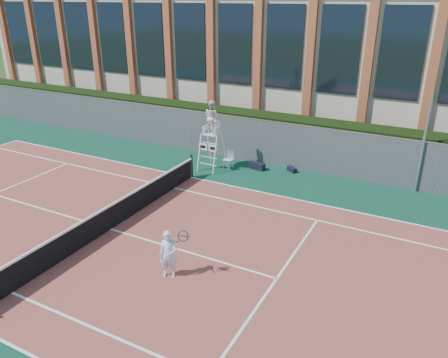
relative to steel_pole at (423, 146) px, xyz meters
The scene contains 13 objects.
ground 12.92m from the steel_pole, 137.02° to the right, with size 120.00×120.00×0.00m, color #233814.
apron 12.27m from the steel_pole, 140.48° to the right, with size 36.00×20.00×0.01m, color #0E3D2C.
tennis_court 12.92m from the steel_pole, 137.02° to the right, with size 23.77×10.97×0.02m, color brown.
tennis_net 12.85m from the steel_pole, 137.02° to the right, with size 0.10×11.30×1.10m.
fence 9.38m from the steel_pole, behind, with size 40.00×0.06×2.20m, color #595E60, non-canonical shape.
hedge 9.47m from the steel_pole, behind, with size 40.00×1.40×2.20m, color black.
building 13.31m from the steel_pole, 135.26° to the left, with size 45.00×10.60×8.22m.
steel_pole is the anchor object (origin of this frame).
umpire_chair 9.21m from the steel_pole, 169.64° to the right, with size 0.94×1.45×3.38m.
plastic_chair 8.57m from the steel_pole, behind, with size 0.47×0.47×0.88m.
sports_bag_near 7.35m from the steel_pole, behind, with size 0.76×0.30×0.32m, color black.
sports_bag_far 5.80m from the steel_pole, behind, with size 0.53×0.23×0.21m, color black.
tennis_player 11.70m from the steel_pole, 120.01° to the right, with size 0.91×0.68×1.53m.
Camera 1 is at (10.03, -10.27, 7.78)m, focal length 35.00 mm.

